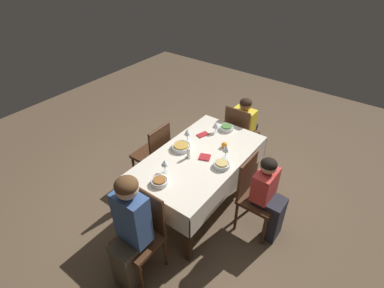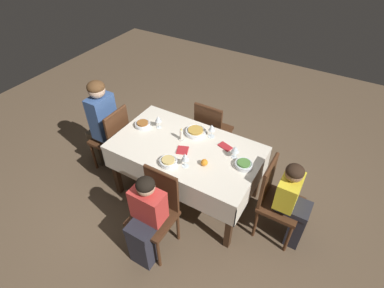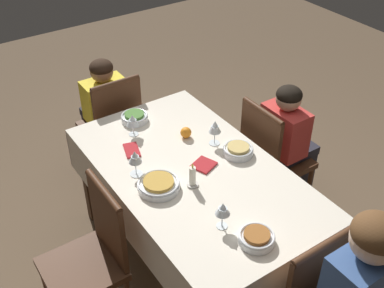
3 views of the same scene
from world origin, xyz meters
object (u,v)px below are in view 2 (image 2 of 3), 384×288
at_px(wine_glass_east, 235,149).
at_px(bowl_south, 168,161).
at_px(dining_table, 186,153).
at_px(person_adult_denim, 101,121).
at_px(bowl_north, 196,132).
at_px(chair_north, 211,130).
at_px(candle_centerpiece, 181,135).
at_px(napkin_spare_side, 183,150).
at_px(wine_glass_west, 158,119).
at_px(wine_glass_north, 212,128).
at_px(person_child_yellow, 293,202).
at_px(bowl_west, 143,124).
at_px(bowl_east, 244,164).
at_px(wine_glass_south, 185,157).
at_px(person_child_red, 145,219).
at_px(napkin_red_folded, 225,146).
at_px(orange_fruit, 204,162).
at_px(chair_south, 156,209).
at_px(chair_east, 275,198).
at_px(chair_west, 113,137).

distance_m(wine_glass_east, bowl_south, 0.66).
xyz_separation_m(dining_table, wine_glass_east, (0.49, 0.11, 0.19)).
bearing_deg(person_adult_denim, bowl_south, 78.24).
bearing_deg(bowl_north, chair_north, 91.97).
xyz_separation_m(candle_centerpiece, napkin_spare_side, (0.10, -0.15, -0.05)).
bearing_deg(wine_glass_west, wine_glass_north, 14.93).
relative_size(person_child_yellow, bowl_north, 4.28).
bearing_deg(bowl_north, person_adult_denim, -164.59).
xyz_separation_m(bowl_south, candle_centerpiece, (-0.08, 0.37, 0.03)).
bearing_deg(napkin_spare_side, bowl_west, 168.49).
xyz_separation_m(bowl_east, wine_glass_south, (-0.48, -0.28, 0.09)).
xyz_separation_m(chair_north, person_adult_denim, (-1.09, -0.72, 0.19)).
relative_size(wine_glass_east, candle_centerpiece, 0.95).
bearing_deg(wine_glass_south, bowl_south, -161.84).
height_order(dining_table, candle_centerpiece, candle_centerpiece).
relative_size(person_child_yellow, wine_glass_east, 6.92).
distance_m(person_child_red, wine_glass_north, 1.15).
bearing_deg(wine_glass_east, napkin_red_folded, 147.87).
relative_size(orange_fruit, napkin_red_folded, 0.42).
distance_m(chair_south, bowl_east, 0.92).
distance_m(orange_fruit, napkin_red_folded, 0.35).
bearing_deg(orange_fruit, dining_table, 154.52).
bearing_deg(wine_glass_south, napkin_spare_side, 128.45).
distance_m(chair_south, person_child_red, 0.17).
bearing_deg(wine_glass_east, bowl_south, -141.48).
height_order(dining_table, bowl_west, bowl_west).
bearing_deg(chair_east, person_adult_denim, 92.57).
distance_m(chair_west, person_child_red, 1.30).
height_order(person_adult_denim, bowl_north, person_adult_denim).
bearing_deg(dining_table, person_child_yellow, 1.52).
height_order(bowl_west, wine_glass_west, wine_glass_west).
relative_size(wine_glass_south, napkin_spare_side, 1.05).
relative_size(person_child_red, wine_glass_east, 7.05).
bearing_deg(dining_table, napkin_spare_side, -89.36).
relative_size(person_child_yellow, orange_fruit, 14.39).
bearing_deg(bowl_east, bowl_west, 179.07).
xyz_separation_m(bowl_west, napkin_spare_side, (0.60, -0.12, -0.02)).
bearing_deg(bowl_west, person_child_yellow, -0.79).
xyz_separation_m(wine_glass_south, orange_fruit, (0.15, 0.11, -0.08)).
distance_m(chair_east, bowl_south, 1.09).
bearing_deg(bowl_east, wine_glass_north, 152.55).
distance_m(wine_glass_west, candle_centerpiece, 0.34).
height_order(chair_west, person_child_red, person_child_red).
bearing_deg(chair_north, wine_glass_north, 116.17).
relative_size(chair_south, wine_glass_east, 6.44).
bearing_deg(person_child_yellow, bowl_north, 79.88).
bearing_deg(candle_centerpiece, dining_table, -37.08).
xyz_separation_m(candle_centerpiece, napkin_red_folded, (0.45, 0.12, -0.05)).
bearing_deg(wine_glass_south, wine_glass_east, 45.26).
bearing_deg(chair_north, dining_table, 93.45).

